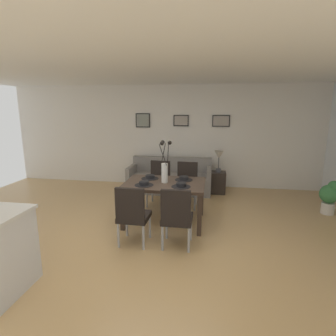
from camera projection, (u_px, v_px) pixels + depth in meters
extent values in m
plane|color=tan|center=(152.00, 240.00, 4.26)|extent=(9.00, 9.00, 0.00)
cube|color=silver|center=(178.00, 136.00, 7.12)|extent=(9.00, 0.10, 2.60)
cube|color=white|center=(155.00, 66.00, 4.08)|extent=(9.00, 7.20, 0.08)
cube|color=#3D2D23|center=(165.00, 184.00, 4.79)|extent=(1.40, 1.00, 0.05)
cube|color=#3D2D23|center=(202.00, 198.00, 5.19)|extent=(0.07, 0.07, 0.69)
cube|color=#3D2D23|center=(137.00, 194.00, 5.39)|extent=(0.07, 0.07, 0.69)
cube|color=#3D2D23|center=(199.00, 215.00, 4.35)|extent=(0.07, 0.07, 0.69)
cube|color=#3D2D23|center=(122.00, 211.00, 4.55)|extent=(0.07, 0.07, 0.69)
cube|color=black|center=(134.00, 217.00, 4.10)|extent=(0.45, 0.45, 0.08)
cube|color=black|center=(130.00, 205.00, 3.86)|extent=(0.42, 0.07, 0.48)
cylinder|color=#9EA0A5|center=(150.00, 227.00, 4.30)|extent=(0.04, 0.04, 0.38)
cylinder|color=#9EA0A5|center=(127.00, 225.00, 4.36)|extent=(0.04, 0.04, 0.38)
cylinder|color=#9EA0A5|center=(143.00, 237.00, 3.93)|extent=(0.04, 0.04, 0.38)
cylinder|color=#9EA0A5|center=(118.00, 235.00, 4.00)|extent=(0.04, 0.04, 0.38)
cube|color=black|center=(158.00, 186.00, 5.72)|extent=(0.47, 0.47, 0.08)
cube|color=black|center=(160.00, 172.00, 5.85)|extent=(0.42, 0.09, 0.48)
cylinder|color=#9EA0A5|center=(147.00, 198.00, 5.64)|extent=(0.04, 0.04, 0.38)
cylinder|color=#9EA0A5|center=(165.00, 200.00, 5.55)|extent=(0.04, 0.04, 0.38)
cylinder|color=#9EA0A5|center=(152.00, 193.00, 6.00)|extent=(0.04, 0.04, 0.38)
cylinder|color=#9EA0A5|center=(169.00, 194.00, 5.91)|extent=(0.04, 0.04, 0.38)
cube|color=black|center=(177.00, 219.00, 4.02)|extent=(0.44, 0.44, 0.08)
cube|color=black|center=(176.00, 207.00, 3.78)|extent=(0.42, 0.06, 0.48)
cylinder|color=#9EA0A5|center=(191.00, 229.00, 4.22)|extent=(0.04, 0.04, 0.38)
cylinder|color=#9EA0A5|center=(167.00, 227.00, 4.28)|extent=(0.04, 0.04, 0.38)
cylinder|color=#9EA0A5|center=(189.00, 240.00, 3.85)|extent=(0.04, 0.04, 0.38)
cylinder|color=#9EA0A5|center=(162.00, 238.00, 3.91)|extent=(0.04, 0.04, 0.38)
cube|color=black|center=(186.00, 188.00, 5.60)|extent=(0.44, 0.44, 0.08)
cube|color=black|center=(187.00, 173.00, 5.73)|extent=(0.42, 0.06, 0.48)
cylinder|color=#9EA0A5|center=(176.00, 201.00, 5.50)|extent=(0.04, 0.04, 0.38)
cylinder|color=#9EA0A5|center=(195.00, 202.00, 5.43)|extent=(0.04, 0.04, 0.38)
cylinder|color=#9EA0A5|center=(178.00, 195.00, 5.86)|extent=(0.04, 0.04, 0.38)
cylinder|color=#9EA0A5|center=(196.00, 196.00, 5.80)|extent=(0.04, 0.04, 0.38)
cylinder|color=white|center=(165.00, 173.00, 4.75)|extent=(0.11, 0.11, 0.34)
cylinder|color=black|center=(168.00, 154.00, 4.69)|extent=(0.05, 0.12, 0.37)
sphere|color=black|center=(170.00, 143.00, 4.65)|extent=(0.07, 0.07, 0.07)
cylinder|color=black|center=(163.00, 154.00, 4.73)|extent=(0.08, 0.05, 0.38)
sphere|color=black|center=(163.00, 142.00, 4.72)|extent=(0.07, 0.07, 0.07)
cylinder|color=black|center=(163.00, 155.00, 4.63)|extent=(0.15, 0.06, 0.36)
sphere|color=black|center=(162.00, 143.00, 4.56)|extent=(0.07, 0.07, 0.07)
cylinder|color=black|center=(144.00, 185.00, 4.62)|extent=(0.32, 0.32, 0.01)
cylinder|color=black|center=(144.00, 183.00, 4.61)|extent=(0.17, 0.17, 0.06)
cylinder|color=black|center=(144.00, 182.00, 4.61)|extent=(0.13, 0.13, 0.04)
cylinder|color=black|center=(150.00, 178.00, 5.05)|extent=(0.32, 0.32, 0.01)
cylinder|color=black|center=(150.00, 177.00, 5.04)|extent=(0.17, 0.17, 0.06)
cylinder|color=black|center=(150.00, 176.00, 5.04)|extent=(0.13, 0.13, 0.04)
cylinder|color=black|center=(181.00, 187.00, 4.52)|extent=(0.32, 0.32, 0.01)
cylinder|color=black|center=(181.00, 185.00, 4.51)|extent=(0.17, 0.17, 0.06)
cylinder|color=black|center=(181.00, 184.00, 4.51)|extent=(0.13, 0.13, 0.04)
cylinder|color=black|center=(184.00, 180.00, 4.95)|extent=(0.32, 0.32, 0.01)
cylinder|color=black|center=(184.00, 178.00, 4.94)|extent=(0.17, 0.17, 0.06)
cylinder|color=black|center=(184.00, 177.00, 4.94)|extent=(0.13, 0.13, 0.04)
cube|color=gray|center=(170.00, 183.00, 6.74)|extent=(2.01, 0.84, 0.42)
cube|color=gray|center=(172.00, 164.00, 6.98)|extent=(2.01, 0.16, 0.38)
cube|color=gray|center=(209.00, 172.00, 6.53)|extent=(0.10, 0.84, 0.20)
cube|color=gray|center=(132.00, 169.00, 6.82)|extent=(0.10, 0.84, 0.20)
cube|color=black|center=(218.00, 182.00, 6.59)|extent=(0.36, 0.36, 0.52)
cylinder|color=#4C4C51|center=(218.00, 170.00, 6.53)|extent=(0.12, 0.12, 0.08)
cylinder|color=#4C4C51|center=(219.00, 163.00, 6.49)|extent=(0.02, 0.02, 0.30)
cone|color=beige|center=(219.00, 155.00, 6.45)|extent=(0.22, 0.22, 0.18)
cube|color=black|center=(143.00, 120.00, 7.11)|extent=(0.38, 0.02, 0.36)
cube|color=gray|center=(143.00, 120.00, 7.10)|extent=(0.33, 0.01, 0.31)
cube|color=black|center=(181.00, 121.00, 6.95)|extent=(0.39, 0.02, 0.28)
cube|color=#9E9389|center=(181.00, 121.00, 6.94)|extent=(0.34, 0.01, 0.23)
cube|color=black|center=(221.00, 121.00, 6.80)|extent=(0.43, 0.02, 0.29)
cube|color=#9E9389|center=(221.00, 121.00, 6.79)|extent=(0.38, 0.01, 0.24)
cylinder|color=silver|center=(328.00, 208.00, 5.31)|extent=(0.24, 0.24, 0.22)
sphere|color=#387A42|center=(329.00, 194.00, 5.25)|extent=(0.36, 0.36, 0.36)
sphere|color=#387A42|center=(334.00, 187.00, 5.17)|extent=(0.22, 0.22, 0.22)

